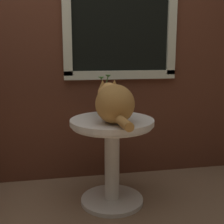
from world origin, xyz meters
name	(u,v)px	position (x,y,z in m)	size (l,w,h in m)	color
back_wall	(65,20)	(0.02, 0.74, 1.30)	(4.00, 0.07, 2.60)	#562D1E
wicker_side_table	(112,146)	(0.29, 0.24, 0.42)	(0.57, 0.57, 0.61)	silver
cat	(114,102)	(0.29, 0.15, 0.74)	(0.27, 0.56, 0.26)	#AD7A3D
pewter_vase_with_ivy	(105,102)	(0.27, 0.41, 0.71)	(0.13, 0.13, 0.29)	gray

